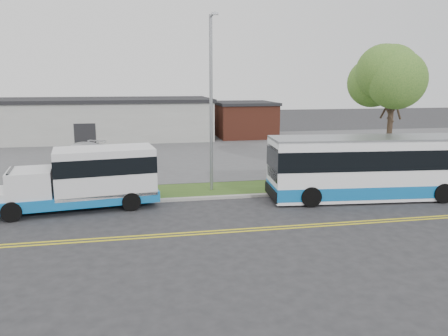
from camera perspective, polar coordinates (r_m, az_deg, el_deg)
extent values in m
plane|color=#28282B|center=(21.89, -8.22, -5.16)|extent=(140.00, 140.00, 0.00)
cube|color=yellow|center=(18.23, -7.59, -8.54)|extent=(70.00, 0.12, 0.01)
cube|color=yellow|center=(17.95, -7.53, -8.86)|extent=(70.00, 0.12, 0.01)
cube|color=#9E9B93|center=(22.93, -8.37, -4.21)|extent=(80.00, 0.30, 0.15)
cube|color=#304717|center=(24.67, -8.57, -3.16)|extent=(80.00, 3.30, 0.10)
cube|color=#4C4C4F|center=(38.49, -9.53, 2.03)|extent=(80.00, 25.00, 0.10)
cube|color=#9E9E99|center=(48.43, -17.10, 5.90)|extent=(25.00, 10.00, 4.00)
cube|color=black|center=(48.30, -17.25, 8.47)|extent=(25.40, 10.40, 0.35)
cube|color=black|center=(43.63, -17.68, 4.13)|extent=(2.00, 0.15, 2.20)
cube|color=brown|center=(48.55, 2.64, 6.16)|extent=(6.00, 7.00, 3.60)
cube|color=black|center=(48.41, 2.66, 8.46)|extent=(6.30, 7.30, 0.30)
cylinder|color=#37241E|center=(28.48, 20.70, 3.16)|extent=(0.32, 0.32, 4.76)
ellipsoid|color=#316021|center=(28.24, 21.24, 10.68)|extent=(5.20, 5.20, 4.42)
cylinder|color=gray|center=(24.14, -1.70, 8.19)|extent=(0.18, 0.18, 9.50)
cylinder|color=gray|center=(23.65, -1.48, 19.43)|extent=(0.12, 1.40, 0.12)
cube|color=gray|center=(23.01, -1.19, 19.53)|extent=(0.35, 0.18, 0.12)
cube|color=#0F64AD|center=(22.52, -18.09, -3.59)|extent=(7.55, 3.41, 0.54)
cube|color=silver|center=(22.28, -15.26, -0.32)|extent=(5.00, 3.07, 2.25)
cube|color=black|center=(22.21, -15.31, 0.62)|extent=(5.03, 3.11, 0.80)
cube|color=silver|center=(22.44, -23.98, -1.81)|extent=(2.22, 2.54, 1.29)
cube|color=black|center=(22.49, -26.05, -1.40)|extent=(0.38, 2.03, 0.96)
cube|color=silver|center=(22.71, -26.83, -3.30)|extent=(1.35, 2.32, 0.59)
cylinder|color=black|center=(21.65, -26.01, -5.17)|extent=(0.93, 0.42, 0.90)
cylinder|color=black|center=(23.87, -25.34, -3.65)|extent=(0.93, 0.42, 0.90)
cylinder|color=black|center=(21.56, -12.02, -4.31)|extent=(0.93, 0.42, 0.90)
cylinder|color=black|center=(23.79, -12.68, -2.86)|extent=(0.93, 0.42, 0.90)
cube|color=white|center=(24.55, 19.86, 0.06)|extent=(11.96, 3.68, 3.10)
cube|color=#0F64AD|center=(24.77, 19.69, -2.37)|extent=(11.98, 3.71, 0.64)
cube|color=black|center=(24.45, 19.95, 1.42)|extent=(12.00, 3.73, 1.02)
cube|color=black|center=(22.56, 6.46, 0.69)|extent=(0.32, 2.46, 1.71)
cube|color=black|center=(22.88, 6.19, -3.13)|extent=(0.36, 2.68, 0.54)
cube|color=gray|center=(24.31, 20.10, 3.70)|extent=(11.96, 3.68, 0.13)
cylinder|color=black|center=(22.13, 11.29, -3.70)|extent=(1.05, 0.43, 1.03)
cylinder|color=black|center=(24.47, 9.55, -2.19)|extent=(1.05, 0.43, 1.03)
cylinder|color=black|center=(25.07, 26.67, -2.94)|extent=(1.05, 0.43, 1.03)
cylinder|color=black|center=(27.16, 23.84, -1.67)|extent=(1.05, 0.43, 1.03)
cylinder|color=black|center=(28.11, 27.06, -1.54)|extent=(1.05, 0.43, 1.03)
imported|color=black|center=(25.54, -25.17, -1.70)|extent=(0.63, 0.47, 1.57)
imported|color=#A4A8AC|center=(31.39, -14.54, 1.29)|extent=(2.57, 5.03, 1.58)
imported|color=silver|center=(35.64, -18.31, 2.04)|extent=(4.00, 4.90, 1.34)
sphere|color=white|center=(25.52, -25.84, -3.21)|extent=(0.32, 0.32, 0.32)
sphere|color=white|center=(25.84, -24.28, -2.91)|extent=(0.32, 0.32, 0.32)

